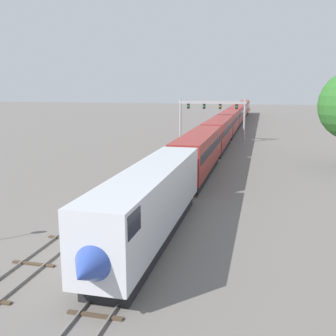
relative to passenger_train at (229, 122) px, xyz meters
The scene contains 5 objects.
ground_plane 61.71m from the passenger_train, 91.86° to the right, with size 400.00×400.00×0.00m, color slate.
track_main 3.02m from the passenger_train, 90.00° to the right, with size 2.60×200.00×0.16m.
track_near 22.46m from the passenger_train, 104.27° to the right, with size 2.60×160.00×0.16m.
passenger_train is the anchor object (origin of this frame).
signal_gantry 11.32m from the passenger_train, 101.88° to the right, with size 12.10×0.49×7.60m.
Camera 1 is at (8.83, -20.66, 9.97)m, focal length 42.64 mm.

